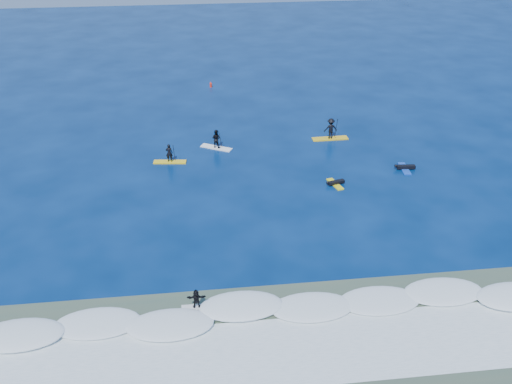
{
  "coord_description": "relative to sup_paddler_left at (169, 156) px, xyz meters",
  "views": [
    {
      "loc": [
        -5.18,
        -34.55,
        21.66
      ],
      "look_at": [
        -0.64,
        3.09,
        0.6
      ],
      "focal_mm": 40.0,
      "sensor_mm": 36.0,
      "label": 1
    }
  ],
  "objects": [
    {
      "name": "sup_paddler_right",
      "position": [
        14.91,
        3.25,
        0.31
      ],
      "size": [
        3.41,
        0.93,
        2.38
      ],
      "rotation": [
        0.0,
        0.0,
        0.02
      ],
      "color": "yellow",
      "rests_on": "ground"
    },
    {
      "name": "prone_paddler_near",
      "position": [
        13.2,
        -5.69,
        -0.47
      ],
      "size": [
        1.59,
        2.08,
        0.42
      ],
      "rotation": [
        0.0,
        0.0,
        1.83
      ],
      "color": "yellow",
      "rests_on": "ground"
    },
    {
      "name": "whitewater",
      "position": [
        7.27,
        -23.3,
        -0.62
      ],
      "size": [
        34.0,
        5.0,
        0.02
      ],
      "primitive_type": "cube",
      "color": "silver",
      "rests_on": "ground"
    },
    {
      "name": "sup_paddler_left",
      "position": [
        0.0,
        0.0,
        0.0
      ],
      "size": [
        2.87,
        1.03,
        1.97
      ],
      "rotation": [
        0.0,
        0.0,
        -0.12
      ],
      "color": "yellow",
      "rests_on": "ground"
    },
    {
      "name": "prone_paddler_far",
      "position": [
        19.69,
        -3.7,
        -0.45
      ],
      "size": [
        1.8,
        2.29,
        0.47
      ],
      "rotation": [
        0.0,
        0.0,
        1.49
      ],
      "color": "#1847B9",
      "rests_on": "ground"
    },
    {
      "name": "breaking_wave",
      "position": [
        7.27,
        -20.3,
        -0.62
      ],
      "size": [
        40.0,
        6.0,
        0.3
      ],
      "primitive_type": "cube",
      "color": "white",
      "rests_on": "ground"
    },
    {
      "name": "ground",
      "position": [
        7.27,
        -10.3,
        -0.62
      ],
      "size": [
        160.0,
        160.0,
        0.0
      ],
      "primitive_type": "plane",
      "color": "#031A43",
      "rests_on": "ground"
    },
    {
      "name": "shallow_water",
      "position": [
        7.27,
        -24.3,
        -0.61
      ],
      "size": [
        90.0,
        13.0,
        0.01
      ],
      "primitive_type": "cube",
      "color": "#3C5343",
      "rests_on": "ground"
    },
    {
      "name": "marker_buoy",
      "position": [
        4.53,
        19.68,
        -0.31
      ],
      "size": [
        0.29,
        0.29,
        0.69
      ],
      "rotation": [
        0.0,
        0.0,
        -0.07
      ],
      "color": "red",
      "rests_on": "ground"
    },
    {
      "name": "wave_surfer",
      "position": [
        1.75,
        -19.52,
        0.12
      ],
      "size": [
        1.75,
        0.51,
        1.26
      ],
      "rotation": [
        0.0,
        0.0,
        -0.02
      ],
      "color": "silver",
      "rests_on": "breaking_wave"
    },
    {
      "name": "sup_paddler_center",
      "position": [
        4.17,
        2.46,
        0.16
      ],
      "size": [
        2.92,
        2.1,
        2.06
      ],
      "rotation": [
        0.0,
        0.0,
        -0.52
      ],
      "color": "white",
      "rests_on": "ground"
    }
  ]
}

